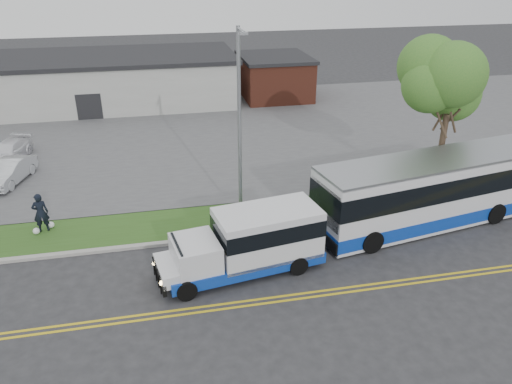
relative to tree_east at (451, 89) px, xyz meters
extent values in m
plane|color=#28282B|center=(-14.00, -3.00, -6.20)|extent=(140.00, 140.00, 0.00)
cube|color=gold|center=(-14.00, -6.85, -6.20)|extent=(70.00, 0.12, 0.01)
cube|color=gold|center=(-14.00, -7.15, -6.20)|extent=(70.00, 0.12, 0.01)
cube|color=#9E9B93|center=(-14.00, -1.90, -6.13)|extent=(80.00, 0.30, 0.15)
cube|color=#2F521B|center=(-14.00, -0.10, -6.15)|extent=(80.00, 3.30, 0.10)
cube|color=#4C4C4F|center=(-14.00, 14.00, -6.15)|extent=(80.00, 25.00, 0.10)
cube|color=#9E9E99|center=(-20.00, 24.00, -4.20)|extent=(25.00, 10.00, 4.00)
cube|color=black|center=(-20.00, 24.00, -2.03)|extent=(25.40, 10.40, 0.35)
cube|color=black|center=(-20.00, 19.05, -5.10)|extent=(2.00, 0.15, 2.20)
cube|color=brown|center=(-3.50, 23.00, -4.40)|extent=(6.00, 7.00, 3.60)
cube|color=black|center=(-3.50, 23.00, -2.45)|extent=(6.30, 7.30, 0.30)
cylinder|color=#3B2B20|center=(0.00, 0.00, -3.72)|extent=(0.32, 0.32, 4.76)
ellipsoid|color=#356F27|center=(0.00, 0.00, 0.02)|extent=(5.20, 5.20, 4.42)
cylinder|color=gray|center=(-11.00, -0.20, -1.35)|extent=(0.18, 0.18, 9.50)
cylinder|color=gray|center=(-11.00, -0.90, 3.30)|extent=(0.12, 1.40, 0.12)
cube|color=gray|center=(-11.00, -1.55, 3.25)|extent=(0.35, 0.18, 0.12)
cube|color=#0E369E|center=(-11.71, -4.75, -5.66)|extent=(7.03, 3.32, 0.50)
cube|color=silver|center=(-10.63, -4.58, -4.52)|extent=(4.67, 2.95, 2.08)
cube|color=black|center=(-10.63, -4.58, -4.17)|extent=(4.70, 2.99, 0.74)
cube|color=silver|center=(-13.76, -5.08, -4.86)|extent=(2.10, 2.39, 1.19)
cube|color=black|center=(-14.50, -5.20, -4.67)|extent=(0.40, 1.88, 0.89)
cube|color=silver|center=(-14.84, -5.26, -5.36)|extent=(1.30, 2.17, 0.55)
cube|color=black|center=(-15.28, -5.33, -5.66)|extent=(0.47, 2.03, 0.50)
sphere|color=#FFD88C|center=(-15.21, -6.07, -5.41)|extent=(0.23, 0.23, 0.20)
sphere|color=#FFD88C|center=(-15.45, -4.60, -5.41)|extent=(0.23, 0.23, 0.20)
cylinder|color=black|center=(-14.28, -6.25, -5.79)|extent=(0.87, 0.41, 0.83)
cylinder|color=black|center=(-14.62, -4.13, -5.79)|extent=(0.87, 0.41, 0.83)
cylinder|color=black|center=(-9.48, -5.48, -5.79)|extent=(0.87, 0.41, 0.83)
cylinder|color=black|center=(-9.82, -3.36, -5.79)|extent=(0.87, 0.41, 0.83)
cube|color=silver|center=(-1.58, -2.40, -4.45)|extent=(12.77, 4.95, 3.29)
cube|color=#0E369E|center=(-1.58, -2.40, -5.58)|extent=(12.80, 4.98, 0.68)
cube|color=black|center=(-1.58, -2.40, -3.82)|extent=(12.83, 5.01, 1.08)
cube|color=black|center=(-7.66, -3.47, -4.05)|extent=(0.56, 2.59, 1.81)
cube|color=black|center=(-7.74, -3.49, -5.69)|extent=(0.63, 2.81, 0.57)
cube|color=gray|center=(-1.58, -2.40, -2.78)|extent=(12.77, 4.95, 0.14)
cylinder|color=black|center=(-5.70, -4.48, -5.66)|extent=(1.13, 0.55, 1.09)
cylinder|color=black|center=(-6.16, -1.85, -5.66)|extent=(1.13, 0.55, 1.09)
cylinder|color=black|center=(1.56, -3.21, -5.66)|extent=(1.13, 0.55, 1.09)
cylinder|color=black|center=(1.09, -0.57, -5.66)|extent=(1.13, 0.55, 1.09)
cylinder|color=black|center=(2.99, -0.24, -5.66)|extent=(1.13, 0.55, 1.09)
imported|color=black|center=(-20.71, 0.50, -5.10)|extent=(0.80, 0.60, 2.01)
imported|color=silver|center=(-23.56, 7.01, -5.42)|extent=(2.57, 4.37, 1.36)
imported|color=white|center=(-24.46, 10.75, -5.49)|extent=(2.78, 4.52, 1.22)
sphere|color=white|center=(-21.01, 0.25, -5.94)|extent=(0.32, 0.32, 0.32)
sphere|color=white|center=(-20.41, 0.75, -5.94)|extent=(0.32, 0.32, 0.32)
camera|label=1|loc=(-14.93, -22.50, 6.22)|focal=35.00mm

